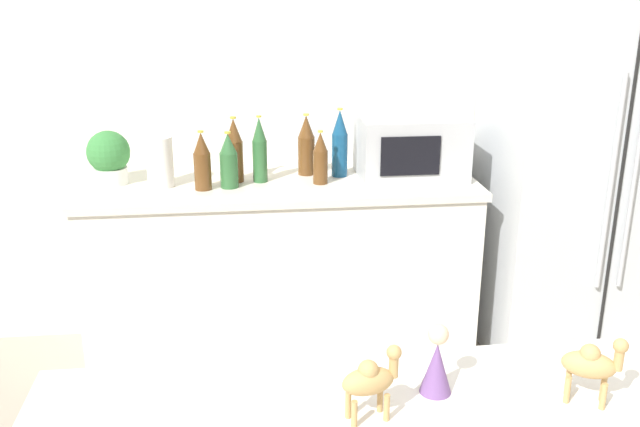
{
  "coord_description": "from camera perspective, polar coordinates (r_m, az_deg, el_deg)",
  "views": [
    {
      "loc": [
        -0.49,
        -0.72,
        1.79
      ],
      "look_at": [
        -0.25,
        1.44,
        1.05
      ],
      "focal_mm": 40.0,
      "sensor_mm": 36.0,
      "label": 1
    }
  ],
  "objects": [
    {
      "name": "back_bottle_3",
      "position": [
        3.14,
        -7.32,
        4.18
      ],
      "size": [
        0.08,
        0.08,
        0.25
      ],
      "color": "#2D6033",
      "rests_on": "back_counter"
    },
    {
      "name": "back_bottle_0",
      "position": [
        3.32,
        -1.1,
        5.45
      ],
      "size": [
        0.08,
        0.08,
        0.29
      ],
      "color": "brown",
      "rests_on": "back_counter"
    },
    {
      "name": "potted_plant",
      "position": [
        3.3,
        -16.54,
        4.37
      ],
      "size": [
        0.19,
        0.19,
        0.24
      ],
      "color": "silver",
      "rests_on": "back_counter"
    },
    {
      "name": "back_bottle_6",
      "position": [
        3.22,
        -6.87,
        5.0
      ],
      "size": [
        0.08,
        0.08,
        0.3
      ],
      "color": "brown",
      "rests_on": "back_counter"
    },
    {
      "name": "refrigerator",
      "position": [
        3.57,
        20.19,
        2.49
      ],
      "size": [
        0.85,
        0.7,
        1.7
      ],
      "color": "silver",
      "rests_on": "ground_plane"
    },
    {
      "name": "camel_figurine_second",
      "position": [
        1.42,
        4.07,
        -13.07
      ],
      "size": [
        0.12,
        0.08,
        0.15
      ],
      "color": "tan",
      "rests_on": "bar_counter"
    },
    {
      "name": "back_bottle_5",
      "position": [
        3.2,
        -4.85,
        5.05
      ],
      "size": [
        0.07,
        0.07,
        0.3
      ],
      "color": "#2D6033",
      "rests_on": "back_counter"
    },
    {
      "name": "back_bottle_1",
      "position": [
        3.28,
        1.59,
        5.58
      ],
      "size": [
        0.07,
        0.07,
        0.32
      ],
      "color": "navy",
      "rests_on": "back_counter"
    },
    {
      "name": "paper_towel_roll",
      "position": [
        3.21,
        -12.69,
        4.06
      ],
      "size": [
        0.12,
        0.12,
        0.22
      ],
      "color": "white",
      "rests_on": "back_counter"
    },
    {
      "name": "back_counter",
      "position": [
        3.4,
        -3.13,
        -4.47
      ],
      "size": [
        1.79,
        0.63,
        0.88
      ],
      "color": "silver",
      "rests_on": "ground_plane"
    },
    {
      "name": "back_bottle_2",
      "position": [
        3.17,
        0.03,
        4.42
      ],
      "size": [
        0.07,
        0.07,
        0.24
      ],
      "color": "brown",
      "rests_on": "back_counter"
    },
    {
      "name": "microwave",
      "position": [
        3.32,
        7.25,
        5.37
      ],
      "size": [
        0.48,
        0.37,
        0.28
      ],
      "color": "#B2B5BA",
      "rests_on": "back_counter"
    },
    {
      "name": "wise_man_figurine_crimson",
      "position": [
        1.52,
        9.32,
        -11.76
      ],
      "size": [
        0.07,
        0.07,
        0.16
      ],
      "color": "#6B4784",
      "rests_on": "bar_counter"
    },
    {
      "name": "camel_figurine",
      "position": [
        1.56,
        20.91,
        -11.14
      ],
      "size": [
        0.12,
        0.1,
        0.15
      ],
      "color": "tan",
      "rests_on": "bar_counter"
    },
    {
      "name": "back_bottle_4",
      "position": [
        3.12,
        -9.41,
        4.11
      ],
      "size": [
        0.07,
        0.07,
        0.26
      ],
      "color": "brown",
      "rests_on": "back_counter"
    },
    {
      "name": "wall_back",
      "position": [
        3.52,
        1.75,
        10.51
      ],
      "size": [
        8.0,
        0.06,
        2.55
      ],
      "color": "white",
      "rests_on": "ground_plane"
    }
  ]
}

